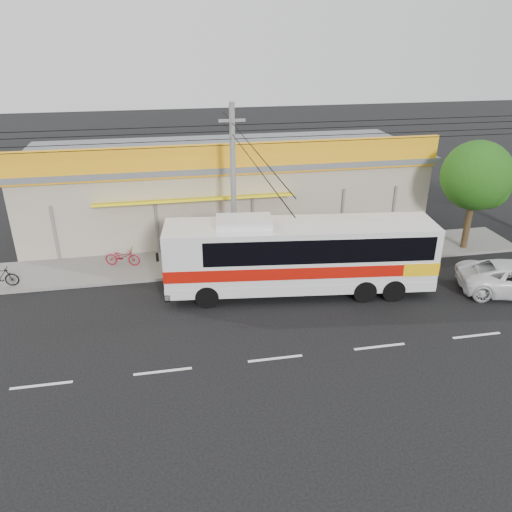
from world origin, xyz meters
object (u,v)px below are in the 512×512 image
Objects in this scene: motorbike_red at (123,257)px; coach_bus at (304,252)px; motorbike_dark at (0,277)px; utility_pole at (232,134)px; tree_near at (479,178)px.

coach_bus is at bearing -101.98° from motorbike_red.
motorbike_dark is 12.30m from utility_pole.
tree_near is (23.27, 0.19, 3.31)m from motorbike_dark.
utility_pole reaches higher than coach_bus.
motorbike_red is at bearing 176.44° from tree_near.
coach_bus is 13.72m from motorbike_dark.
motorbike_dark is at bearing -177.35° from utility_pole.
tree_near reaches higher than motorbike_dark.
utility_pole is (5.46, -0.81, 5.94)m from motorbike_red.
utility_pole is at bearing 178.60° from tree_near.
motorbike_red is 0.05× the size of utility_pole.
motorbike_red is 8.11m from utility_pole.
tree_near is at bearing -1.40° from utility_pole.
tree_near is at bearing 22.81° from coach_bus.
motorbike_red is at bearing 171.56° from utility_pole.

